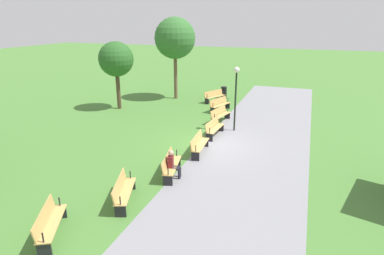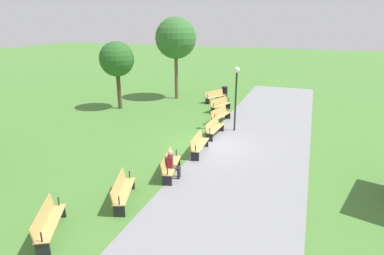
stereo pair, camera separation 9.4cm
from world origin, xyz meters
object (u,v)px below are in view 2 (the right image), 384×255
object	(u,v)px
bench_2	(220,115)
person_seated	(172,163)
bench_1	(220,104)
bench_4	(199,144)
tree_1	(176,38)
lamp_post	(236,87)
tree_2	(117,60)
bench_5	(170,164)
bench_6	(122,190)
bench_3	(214,128)
trash_bin	(225,92)
bench_7	(48,222)
bench_0	(215,96)

from	to	relation	value
bench_2	person_seated	bearing A→B (deg)	13.42
bench_1	bench_4	distance (m)	7.76
tree_1	lamp_post	distance (m)	9.14
person_seated	tree_2	size ratio (longest dim) A/B	0.25
bench_1	bench_5	bearing A→B (deg)	24.14
bench_4	tree_2	world-z (taller)	tree_2
bench_1	bench_6	xyz separation A→B (m)	(12.76, 0.00, 0.00)
bench_6	tree_1	size ratio (longest dim) A/B	0.31
bench_2	tree_2	bearing A→B (deg)	-82.63
bench_4	bench_5	world-z (taller)	same
lamp_post	tree_2	bearing A→B (deg)	-102.22
bench_3	trash_bin	bearing A→B (deg)	-164.72
bench_4	bench_2	bearing A→B (deg)	179.97
tree_2	bench_6	bearing A→B (deg)	32.72
tree_1	tree_2	world-z (taller)	tree_1
bench_5	person_seated	bearing A→B (deg)	34.71
bench_1	bench_7	world-z (taller)	same
bench_0	bench_4	world-z (taller)	same
bench_2	person_seated	world-z (taller)	person_seated
bench_7	tree_1	bearing A→B (deg)	162.45
bench_7	tree_2	distance (m)	14.85
bench_0	person_seated	size ratio (longest dim) A/B	1.61
bench_7	lamp_post	size ratio (longest dim) A/B	0.52
bench_0	bench_4	distance (m)	10.28
person_seated	bench_5	bearing A→B (deg)	-145.29
bench_0	bench_3	bearing A→B (deg)	44.19
bench_1	bench_7	size ratio (longest dim) A/B	1.03
person_seated	tree_2	distance (m)	12.01
bench_2	bench_5	world-z (taller)	same
bench_2	bench_3	size ratio (longest dim) A/B	1.01
bench_2	person_seated	size ratio (longest dim) A/B	1.66
bench_3	trash_bin	size ratio (longest dim) A/B	2.11
bench_1	tree_2	xyz separation A→B (m)	(1.87, -7.00, 3.03)
bench_1	bench_5	xyz separation A→B (m)	(10.26, 0.72, 0.00)
tree_2	bench_7	bearing A→B (deg)	24.12
bench_4	trash_bin	world-z (taller)	trash_bin
bench_0	tree_1	size ratio (longest dim) A/B	0.30
tree_2	lamp_post	size ratio (longest dim) A/B	1.29
bench_6	person_seated	world-z (taller)	person_seated
bench_3	trash_bin	world-z (taller)	trash_bin
bench_5	bench_7	distance (m)	5.19
bench_7	trash_bin	distance (m)	19.04
bench_2	lamp_post	bearing A→B (deg)	55.19
bench_5	trash_bin	world-z (taller)	trash_bin
bench_3	lamp_post	world-z (taller)	lamp_post
bench_1	tree_2	size ratio (longest dim) A/B	0.42
bench_6	person_seated	xyz separation A→B (m)	(-2.33, 0.90, 0.16)
bench_6	bench_7	world-z (taller)	same
person_seated	tree_2	world-z (taller)	tree_2
bench_4	tree_1	distance (m)	12.28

